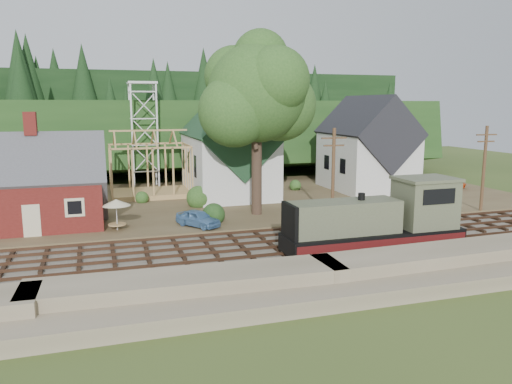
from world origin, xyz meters
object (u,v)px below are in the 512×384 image
object	(u,v)px
car_green	(26,223)
patio_set	(116,204)
locomotive	(380,222)
car_blue	(198,218)
car_red	(444,182)

from	to	relation	value
car_green	patio_set	world-z (taller)	patio_set
locomotive	patio_set	world-z (taller)	locomotive
car_blue	car_green	size ratio (longest dim) A/B	1.08
car_blue	car_red	xyz separation A→B (m)	(30.90, 9.91, 0.00)
car_green	patio_set	bearing A→B (deg)	-123.40
car_blue	patio_set	bearing A→B (deg)	137.63
car_green	car_red	bearing A→B (deg)	-98.91
car_blue	patio_set	xyz separation A→B (m)	(-6.17, 0.80, 1.38)
car_blue	car_green	bearing A→B (deg)	133.67
car_blue	patio_set	size ratio (longest dim) A/B	1.63
car_green	patio_set	xyz separation A→B (m)	(6.67, -1.78, 1.45)
locomotive	car_blue	world-z (taller)	locomotive
locomotive	car_green	xyz separation A→B (m)	(-23.16, 12.53, -1.25)
car_blue	car_red	bearing A→B (deg)	-17.14
car_green	car_red	size ratio (longest dim) A/B	0.75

